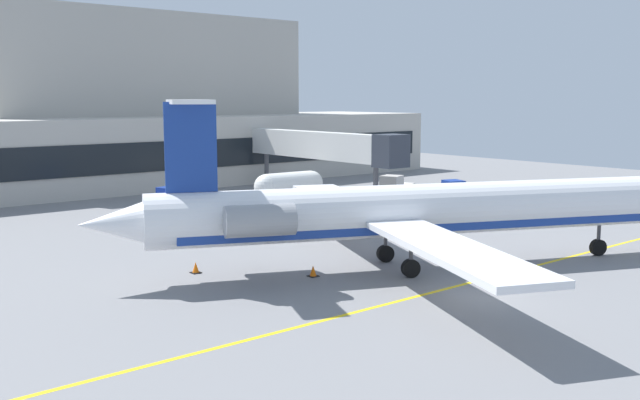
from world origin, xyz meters
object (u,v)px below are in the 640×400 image
Objects in this scene: baggage_tug at (165,204)px; fuel_tank at (289,185)px; pushback_tractor at (459,195)px; regional_jet at (413,211)px; belt_loader at (395,186)px.

fuel_tank reaches higher than baggage_tug.
fuel_tank is at bearing 127.44° from pushback_tractor.
baggage_tug is at bearing 96.03° from regional_jet.
baggage_tug reaches higher than belt_loader.
baggage_tug reaches higher than pushback_tractor.
fuel_tank is (11.99, 0.95, 0.38)m from baggage_tug.
baggage_tug is 22.94m from pushback_tractor.
belt_loader is at bearing -7.94° from baggage_tug.
baggage_tug is 12.03m from fuel_tank.
fuel_tank reaches higher than pushback_tractor.
fuel_tank is at bearing 4.51° from baggage_tug.
fuel_tank is (9.65, 23.06, -1.60)m from regional_jet.
baggage_tug is at bearing 153.55° from pushback_tractor.
belt_loader is at bearing -23.65° from fuel_tank.
baggage_tug is 1.06× the size of pushback_tractor.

